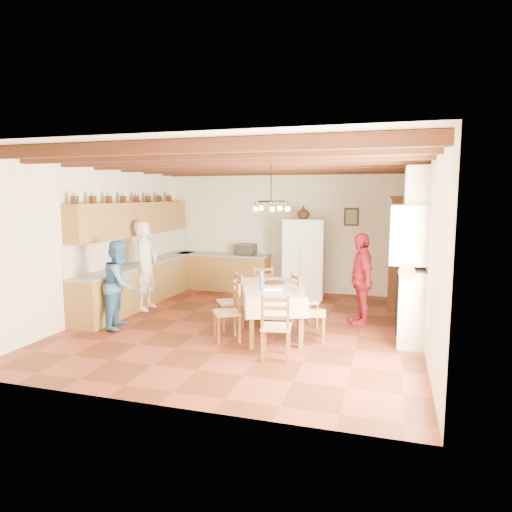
% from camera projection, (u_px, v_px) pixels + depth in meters
% --- Properties ---
extents(floor, '(6.00, 6.50, 0.02)m').
position_uv_depth(floor, '(246.00, 327.00, 8.24)').
color(floor, '#522411').
rests_on(floor, ground).
extents(ceiling, '(6.00, 6.50, 0.02)m').
position_uv_depth(ceiling, '(245.00, 157.00, 7.84)').
color(ceiling, white).
rests_on(ceiling, ground).
extents(wall_back, '(6.00, 0.02, 3.00)m').
position_uv_depth(wall_back, '(287.00, 230.00, 11.13)').
color(wall_back, beige).
rests_on(wall_back, ground).
extents(wall_front, '(6.00, 0.02, 3.00)m').
position_uv_depth(wall_front, '(154.00, 275.00, 4.94)').
color(wall_front, beige).
rests_on(wall_front, ground).
extents(wall_left, '(0.02, 6.50, 3.00)m').
position_uv_depth(wall_left, '(99.00, 239.00, 8.89)').
color(wall_left, beige).
rests_on(wall_left, ground).
extents(wall_right, '(0.02, 6.50, 3.00)m').
position_uv_depth(wall_right, '(427.00, 250.00, 7.19)').
color(wall_right, beige).
rests_on(wall_right, ground).
extents(ceiling_beams, '(6.00, 6.30, 0.16)m').
position_uv_depth(ceiling_beams, '(245.00, 163.00, 7.85)').
color(ceiling_beams, '#35190B').
rests_on(ceiling_beams, ground).
extents(lower_cabinets_left, '(0.60, 4.30, 0.86)m').
position_uv_depth(lower_cabinets_left, '(143.00, 284.00, 9.94)').
color(lower_cabinets_left, brown).
rests_on(lower_cabinets_left, ground).
extents(lower_cabinets_back, '(2.30, 0.60, 0.86)m').
position_uv_depth(lower_cabinets_back, '(223.00, 272.00, 11.42)').
color(lower_cabinets_back, brown).
rests_on(lower_cabinets_back, ground).
extents(countertop_left, '(0.62, 4.30, 0.04)m').
position_uv_depth(countertop_left, '(142.00, 264.00, 9.88)').
color(countertop_left, slate).
rests_on(countertop_left, lower_cabinets_left).
extents(countertop_back, '(2.34, 0.62, 0.04)m').
position_uv_depth(countertop_back, '(223.00, 255.00, 11.36)').
color(countertop_back, slate).
rests_on(countertop_back, lower_cabinets_back).
extents(backsplash_left, '(0.03, 4.30, 0.60)m').
position_uv_depth(backsplash_left, '(130.00, 249.00, 9.92)').
color(backsplash_left, white).
rests_on(backsplash_left, ground).
extents(backsplash_back, '(2.30, 0.03, 0.60)m').
position_uv_depth(backsplash_back, '(227.00, 241.00, 11.59)').
color(backsplash_back, white).
rests_on(backsplash_back, ground).
extents(upper_cabinets, '(0.35, 4.20, 0.70)m').
position_uv_depth(upper_cabinets, '(136.00, 219.00, 9.79)').
color(upper_cabinets, brown).
rests_on(upper_cabinets, ground).
extents(fireplace, '(0.56, 1.60, 2.80)m').
position_uv_depth(fireplace, '(407.00, 254.00, 7.47)').
color(fireplace, beige).
rests_on(fireplace, ground).
extents(wall_picture, '(0.34, 0.03, 0.42)m').
position_uv_depth(wall_picture, '(351.00, 217.00, 10.62)').
color(wall_picture, '#322018').
rests_on(wall_picture, ground).
extents(refrigerator, '(0.96, 0.81, 1.82)m').
position_uv_depth(refrigerator, '(304.00, 258.00, 10.48)').
color(refrigerator, white).
rests_on(refrigerator, floor).
extents(hutch, '(0.67, 1.34, 2.34)m').
position_uv_depth(hutch, '(405.00, 252.00, 9.54)').
color(hutch, '#381C12').
rests_on(hutch, floor).
extents(dining_table, '(1.53, 2.05, 0.80)m').
position_uv_depth(dining_table, '(271.00, 292.00, 7.77)').
color(dining_table, beige).
rests_on(dining_table, floor).
extents(chandelier, '(0.47, 0.47, 0.03)m').
position_uv_depth(chandelier, '(271.00, 201.00, 7.56)').
color(chandelier, black).
rests_on(chandelier, ground).
extents(chair_left_near, '(0.56, 0.57, 0.96)m').
position_uv_depth(chair_left_near, '(227.00, 311.00, 7.41)').
color(chair_left_near, brown).
rests_on(chair_left_near, floor).
extents(chair_left_far, '(0.57, 0.57, 0.96)m').
position_uv_depth(chair_left_far, '(230.00, 301.00, 8.14)').
color(chair_left_far, brown).
rests_on(chair_left_far, floor).
extents(chair_right_near, '(0.46, 0.47, 0.96)m').
position_uv_depth(chair_right_near, '(313.00, 312.00, 7.37)').
color(chair_right_near, brown).
rests_on(chair_right_near, floor).
extents(chair_right_far, '(0.56, 0.57, 0.96)m').
position_uv_depth(chair_right_far, '(304.00, 300.00, 8.19)').
color(chair_right_far, brown).
rests_on(chair_right_far, floor).
extents(chair_end_near, '(0.48, 0.46, 0.96)m').
position_uv_depth(chair_end_near, '(276.00, 326.00, 6.59)').
color(chair_end_near, brown).
rests_on(chair_end_near, floor).
extents(chair_end_far, '(0.56, 0.55, 0.96)m').
position_uv_depth(chair_end_far, '(265.00, 292.00, 8.87)').
color(chair_end_far, brown).
rests_on(chair_end_far, floor).
extents(person_man, '(0.50, 0.71, 1.84)m').
position_uv_depth(person_man, '(146.00, 265.00, 9.38)').
color(person_man, silver).
rests_on(person_man, floor).
extents(person_woman_blue, '(0.75, 0.88, 1.57)m').
position_uv_depth(person_woman_blue, '(120.00, 284.00, 8.10)').
color(person_woman_blue, teal).
rests_on(person_woman_blue, floor).
extents(person_woman_red, '(0.71, 1.07, 1.69)m').
position_uv_depth(person_woman_red, '(361.00, 279.00, 8.27)').
color(person_woman_red, maroon).
rests_on(person_woman_red, floor).
extents(microwave, '(0.55, 0.43, 0.27)m').
position_uv_depth(microwave, '(245.00, 249.00, 11.17)').
color(microwave, silver).
rests_on(microwave, countertop_back).
extents(fridge_vase, '(0.36, 0.36, 0.30)m').
position_uv_depth(fridge_vase, '(303.00, 212.00, 10.35)').
color(fridge_vase, '#381C12').
rests_on(fridge_vase, refrigerator).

